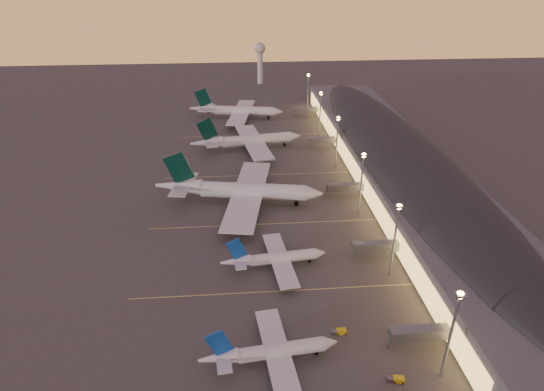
# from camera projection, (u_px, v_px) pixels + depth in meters

# --- Properties ---
(ground) EXTENTS (700.00, 700.00, 0.00)m
(ground) POSITION_uv_depth(u_px,v_px,m) (277.00, 281.00, 142.66)
(ground) COLOR #43403E
(airliner_narrow_south) EXTENTS (35.12, 31.55, 12.54)m
(airliner_narrow_south) POSITION_uv_depth(u_px,v_px,m) (269.00, 352.00, 112.50)
(airliner_narrow_south) COLOR silver
(airliner_narrow_south) RESTS_ON ground
(airliner_narrow_north) EXTENTS (34.86, 31.32, 12.44)m
(airliner_narrow_north) POSITION_uv_depth(u_px,v_px,m) (274.00, 258.00, 147.96)
(airliner_narrow_north) COLOR silver
(airliner_narrow_north) RESTS_ON ground
(airliner_wide_near) EXTENTS (69.09, 63.74, 22.17)m
(airliner_wide_near) POSITION_uv_depth(u_px,v_px,m) (238.00, 191.00, 186.21)
(airliner_wide_near) COLOR silver
(airliner_wide_near) RESTS_ON ground
(airliner_wide_mid) EXTENTS (59.36, 54.70, 19.03)m
(airliner_wide_mid) POSITION_uv_depth(u_px,v_px,m) (247.00, 141.00, 240.52)
(airliner_wide_mid) COLOR silver
(airliner_wide_mid) RESTS_ON ground
(airliner_wide_far) EXTENTS (59.53, 54.92, 19.10)m
(airliner_wide_far) POSITION_uv_depth(u_px,v_px,m) (236.00, 111.00, 288.62)
(airliner_wide_far) COLOR silver
(airliner_wide_far) RESTS_ON ground
(terminal_building) EXTENTS (56.35, 255.00, 17.46)m
(terminal_building) POSITION_uv_depth(u_px,v_px,m) (397.00, 160.00, 207.31)
(terminal_building) COLOR #535258
(terminal_building) RESTS_ON ground
(light_masts) EXTENTS (2.20, 217.20, 25.90)m
(light_masts) POSITION_uv_depth(u_px,v_px,m) (347.00, 149.00, 194.79)
(light_masts) COLOR gray
(light_masts) RESTS_ON ground
(radar_tower) EXTENTS (9.00, 9.00, 32.50)m
(radar_tower) POSITION_uv_depth(u_px,v_px,m) (260.00, 56.00, 363.61)
(radar_tower) COLOR silver
(radar_tower) RESTS_ON ground
(lane_markings) EXTENTS (90.00, 180.36, 0.00)m
(lane_markings) POSITION_uv_depth(u_px,v_px,m) (268.00, 217.00, 178.08)
(lane_markings) COLOR #D8C659
(lane_markings) RESTS_ON ground
(baggage_tug_a) EXTENTS (4.24, 2.41, 1.19)m
(baggage_tug_a) POSITION_uv_depth(u_px,v_px,m) (396.00, 379.00, 108.44)
(baggage_tug_a) COLOR yellow
(baggage_tug_a) RESTS_ON ground
(baggage_tug_b) EXTENTS (4.08, 1.87, 1.21)m
(baggage_tug_b) POSITION_uv_depth(u_px,v_px,m) (339.00, 332.00, 122.37)
(baggage_tug_b) COLOR yellow
(baggage_tug_b) RESTS_ON ground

